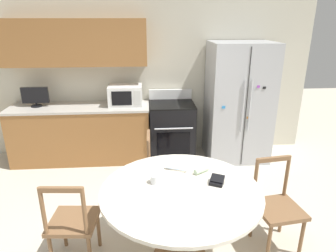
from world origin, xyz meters
TOP-DOWN VIEW (x-y plane):
  - back_wall at (-0.30, 2.59)m, footprint 5.20×0.44m
  - kitchen_counter at (-1.14, 2.29)m, footprint 2.15×0.64m
  - refrigerator at (1.35, 2.21)m, footprint 0.96×0.77m
  - oven_range at (0.30, 2.26)m, footprint 0.70×0.68m
  - microwave at (-0.42, 2.32)m, footprint 0.51×0.39m
  - countertop_tv at (-1.78, 2.32)m, footprint 0.40×0.16m
  - dining_table at (0.18, 0.02)m, footprint 1.42×1.42m
  - dining_chair_far at (0.07, 1.00)m, footprint 0.43×0.43m
  - dining_chair_right at (1.15, 0.15)m, footprint 0.47×0.47m
  - dining_chair_left at (-0.80, 0.06)m, footprint 0.45×0.45m
  - candle_glass at (-0.04, 0.14)m, footprint 0.09×0.09m
  - folded_napkin at (0.41, 0.30)m, footprint 0.16×0.13m
  - wallet at (0.52, 0.08)m, footprint 0.16×0.17m
  - mail_stack at (0.23, 0.48)m, footprint 0.35×0.37m

SIDE VIEW (x-z plane):
  - dining_chair_far at x=0.07m, z-range -0.02..0.89m
  - dining_chair_right at x=1.15m, z-range -0.02..0.89m
  - dining_chair_left at x=-0.80m, z-range -0.02..0.89m
  - kitchen_counter at x=-1.14m, z-range 0.00..0.90m
  - oven_range at x=0.30m, z-range -0.07..1.01m
  - dining_table at x=0.18m, z-range 0.27..1.04m
  - mail_stack at x=0.23m, z-range 0.77..0.79m
  - folded_napkin at x=0.41m, z-range 0.77..0.82m
  - wallet at x=0.52m, z-range 0.76..0.83m
  - candle_glass at x=-0.04m, z-range 0.76..0.84m
  - refrigerator at x=1.35m, z-range 0.00..1.85m
  - microwave at x=-0.42m, z-range 0.90..1.21m
  - countertop_tv at x=-1.78m, z-range 0.91..1.22m
  - back_wall at x=-0.30m, z-range 0.14..2.74m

